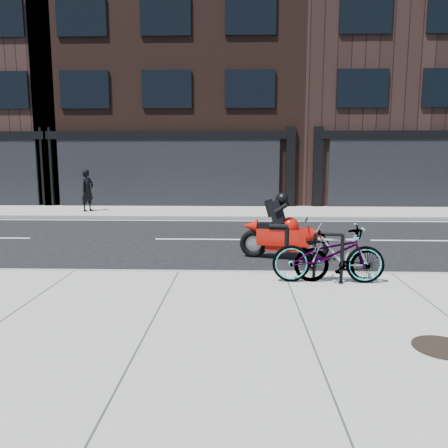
{
  "coord_description": "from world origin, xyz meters",
  "views": [
    {
      "loc": [
        1.14,
        -10.0,
        2.27
      ],
      "look_at": [
        0.83,
        -1.01,
        0.9
      ],
      "focal_mm": 35.0,
      "sensor_mm": 36.0,
      "label": 1
    }
  ],
  "objects_px": {
    "bicycle_rear": "(339,256)",
    "manhole_cover": "(443,347)",
    "pedestrian": "(87,190)",
    "bicycle_front": "(328,254)",
    "bike_rack": "(328,253)",
    "motorcycle": "(288,232)"
  },
  "relations": [
    {
      "from": "bicycle_rear",
      "to": "manhole_cover",
      "type": "height_order",
      "value": "bicycle_rear"
    },
    {
      "from": "manhole_cover",
      "to": "pedestrian",
      "type": "bearing_deg",
      "value": 123.76
    },
    {
      "from": "bicycle_front",
      "to": "bicycle_rear",
      "type": "distance_m",
      "value": 0.2
    },
    {
      "from": "bicycle_rear",
      "to": "manhole_cover",
      "type": "bearing_deg",
      "value": 13.16
    },
    {
      "from": "bike_rack",
      "to": "bicycle_front",
      "type": "distance_m",
      "value": 0.01
    },
    {
      "from": "bicycle_rear",
      "to": "bicycle_front",
      "type": "bearing_deg",
      "value": -89.34
    },
    {
      "from": "bicycle_rear",
      "to": "motorcycle",
      "type": "bearing_deg",
      "value": -163.87
    },
    {
      "from": "bike_rack",
      "to": "pedestrian",
      "type": "xyz_separation_m",
      "value": [
        -7.64,
        9.96,
        0.33
      ]
    },
    {
      "from": "bicycle_front",
      "to": "pedestrian",
      "type": "height_order",
      "value": "pedestrian"
    },
    {
      "from": "bicycle_front",
      "to": "manhole_cover",
      "type": "distance_m",
      "value": 2.79
    },
    {
      "from": "bicycle_rear",
      "to": "manhole_cover",
      "type": "relative_size",
      "value": 2.35
    },
    {
      "from": "bicycle_front",
      "to": "manhole_cover",
      "type": "relative_size",
      "value": 2.89
    },
    {
      "from": "bike_rack",
      "to": "bicycle_rear",
      "type": "bearing_deg",
      "value": 0.0
    },
    {
      "from": "motorcycle",
      "to": "manhole_cover",
      "type": "bearing_deg",
      "value": -63.97
    },
    {
      "from": "pedestrian",
      "to": "manhole_cover",
      "type": "bearing_deg",
      "value": -121.3
    },
    {
      "from": "bike_rack",
      "to": "bicycle_front",
      "type": "height_order",
      "value": "bicycle_front"
    },
    {
      "from": "motorcycle",
      "to": "manhole_cover",
      "type": "xyz_separation_m",
      "value": [
        1.22,
        -4.93,
        -0.48
      ]
    },
    {
      "from": "bicycle_rear",
      "to": "motorcycle",
      "type": "xyz_separation_m",
      "value": [
        -0.64,
        2.3,
        0.02
      ]
    },
    {
      "from": "manhole_cover",
      "to": "bicycle_front",
      "type": "bearing_deg",
      "value": 106.51
    },
    {
      "from": "bike_rack",
      "to": "pedestrian",
      "type": "distance_m",
      "value": 12.55
    },
    {
      "from": "manhole_cover",
      "to": "motorcycle",
      "type": "bearing_deg",
      "value": 103.9
    },
    {
      "from": "bike_rack",
      "to": "motorcycle",
      "type": "distance_m",
      "value": 2.34
    }
  ]
}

